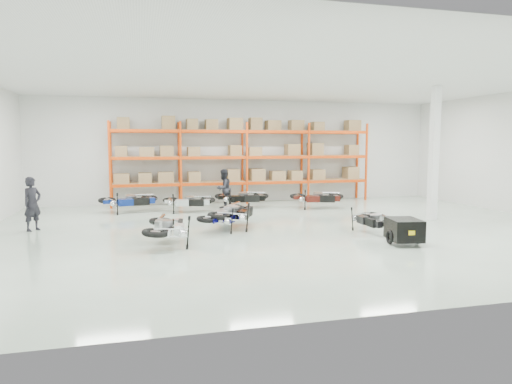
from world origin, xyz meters
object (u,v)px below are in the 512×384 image
object	(u,v)px
moto_silver_left	(168,223)
moto_touring_right	(373,216)
person_back	(224,189)
moto_back_d	(317,194)
moto_back_b	(188,198)
moto_blue_centre	(223,213)
moto_black_far_left	(235,208)
person_left	(32,204)
trailer	(404,230)
moto_back_a	(130,197)
moto_back_c	(242,194)

from	to	relation	value
moto_silver_left	moto_touring_right	size ratio (longest dim) A/B	1.17
moto_silver_left	person_back	world-z (taller)	person_back
person_back	moto_back_d	bearing A→B (deg)	121.35
moto_back_b	person_back	distance (m)	1.75
moto_blue_centre	moto_black_far_left	xyz separation A→B (m)	(0.42, 0.26, 0.08)
moto_back_b	moto_back_d	bearing A→B (deg)	-78.71
moto_back_d	person_left	xyz separation A→B (m)	(-9.97, -2.35, 0.24)
moto_back_b	moto_blue_centre	bearing A→B (deg)	-156.68
moto_touring_right	moto_back_d	xyz separation A→B (m)	(0.32, 5.15, 0.07)
trailer	moto_back_d	size ratio (longest dim) A/B	0.87
moto_silver_left	moto_back_a	xyz separation A→B (m)	(-1.06, 6.06, -0.01)
trailer	moto_blue_centre	bearing A→B (deg)	153.23
moto_touring_right	moto_back_d	bearing A→B (deg)	88.56
moto_blue_centre	moto_back_d	size ratio (longest dim) A/B	0.93
moto_blue_centre	moto_silver_left	distance (m)	2.39
trailer	moto_back_a	distance (m)	10.19
moto_back_a	moto_back_c	xyz separation A→B (m)	(4.35, 0.04, -0.01)
moto_silver_left	person_left	distance (m)	4.82
moto_back_b	moto_back_c	world-z (taller)	moto_back_c
trailer	moto_back_a	size ratio (longest dim) A/B	0.85
moto_silver_left	moto_black_far_left	size ratio (longest dim) A/B	0.96
moto_back_c	person_back	distance (m)	0.80
moto_silver_left	moto_touring_right	bearing A→B (deg)	-170.84
moto_blue_centre	person_back	bearing A→B (deg)	-67.41
moto_silver_left	moto_back_b	xyz separation A→B (m)	(1.09, 5.60, -0.06)
moto_touring_right	person_back	xyz separation A→B (m)	(-3.27, 6.26, 0.29)
moto_blue_centre	moto_back_b	size ratio (longest dim) A/B	0.99
moto_black_far_left	moto_back_d	distance (m)	5.30
moto_black_far_left	person_left	distance (m)	6.02
moto_black_far_left	person_back	world-z (taller)	person_back
moto_blue_centre	person_left	size ratio (longest dim) A/B	1.07
moto_back_d	person_left	distance (m)	10.25
moto_blue_centre	person_left	xyz separation A→B (m)	(-5.50, 1.34, 0.28)
moto_black_far_left	person_back	xyz separation A→B (m)	(0.45, 4.53, 0.18)
trailer	person_left	bearing A→B (deg)	165.16
trailer	person_back	size ratio (longest dim) A/B	1.02
moto_touring_right	person_left	distance (m)	10.05
moto_back_c	person_back	xyz separation A→B (m)	(-0.69, 0.36, 0.21)
moto_black_far_left	person_back	bearing A→B (deg)	-66.96
moto_touring_right	moto_back_d	distance (m)	5.16
trailer	moto_silver_left	bearing A→B (deg)	176.21
moto_back_c	person_left	distance (m)	7.71
trailer	moto_back_c	size ratio (longest dim) A/B	0.86
moto_blue_centre	moto_back_a	world-z (taller)	moto_back_a
moto_black_far_left	moto_touring_right	size ratio (longest dim) A/B	1.22
moto_back_c	moto_back_a	bearing A→B (deg)	99.84
moto_silver_left	moto_back_b	bearing A→B (deg)	-93.71
moto_touring_right	moto_back_c	distance (m)	6.45
moto_back_b	person_left	distance (m)	5.52
person_left	moto_back_b	bearing A→B (deg)	-22.64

